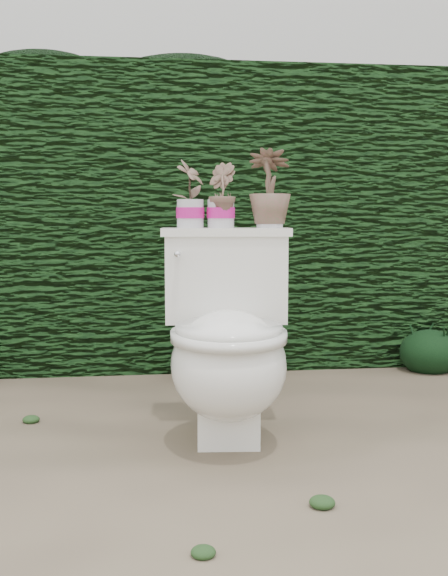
{
  "coord_description": "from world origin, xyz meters",
  "views": [
    {
      "loc": [
        -0.31,
        -2.58,
        0.83
      ],
      "look_at": [
        0.05,
        0.11,
        0.55
      ],
      "focal_mm": 45.0,
      "sensor_mm": 36.0,
      "label": 1
    }
  ],
  "objects": [
    {
      "name": "house_wall",
      "position": [
        0.6,
        6.0,
        2.0
      ],
      "size": [
        8.0,
        3.5,
        4.0
      ],
      "primitive_type": "cube",
      "color": "silver",
      "rests_on": "ground"
    },
    {
      "name": "potted_plant_right",
      "position": [
        0.24,
        0.19,
        0.92
      ],
      "size": [
        0.19,
        0.19,
        0.29
      ],
      "primitive_type": "imported",
      "rotation": [
        0.0,
        0.0,
        2.95
      ],
      "color": "#206829",
      "rests_on": "toilet"
    },
    {
      "name": "toilet",
      "position": [
        0.04,
        -0.03,
        0.36
      ],
      "size": [
        0.52,
        0.72,
        0.78
      ],
      "rotation": [
        0.0,
        0.0,
        -0.11
      ],
      "color": "white",
      "rests_on": "ground"
    },
    {
      "name": "liriope_clump_2",
      "position": [
        0.1,
        0.98,
        0.15
      ],
      "size": [
        0.37,
        0.37,
        0.29
      ],
      "primitive_type": "ellipsoid",
      "color": "black",
      "rests_on": "ground"
    },
    {
      "name": "potted_plant_left",
      "position": [
        -0.07,
        0.23,
        0.9
      ],
      "size": [
        0.15,
        0.16,
        0.25
      ],
      "primitive_type": "imported",
      "rotation": [
        0.0,
        0.0,
        0.88
      ],
      "color": "#206829",
      "rests_on": "toilet"
    },
    {
      "name": "hedge",
      "position": [
        0.0,
        1.6,
        0.8
      ],
      "size": [
        8.0,
        1.0,
        1.6
      ],
      "primitive_type": "cube",
      "color": "#183D14",
      "rests_on": "ground"
    },
    {
      "name": "potted_plant_center",
      "position": [
        0.05,
        0.21,
        0.9
      ],
      "size": [
        0.14,
        0.16,
        0.24
      ],
      "primitive_type": "imported",
      "rotation": [
        0.0,
        0.0,
        1.85
      ],
      "color": "#206829",
      "rests_on": "toilet"
    },
    {
      "name": "liriope_clump_3",
      "position": [
        1.27,
        1.01,
        0.12
      ],
      "size": [
        0.31,
        0.31,
        0.25
      ],
      "primitive_type": "ellipsoid",
      "color": "black",
      "rests_on": "ground"
    },
    {
      "name": "ground",
      "position": [
        0.0,
        0.0,
        0.0
      ],
      "size": [
        60.0,
        60.0,
        0.0
      ],
      "primitive_type": "plane",
      "color": "#827159",
      "rests_on": "ground"
    }
  ]
}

